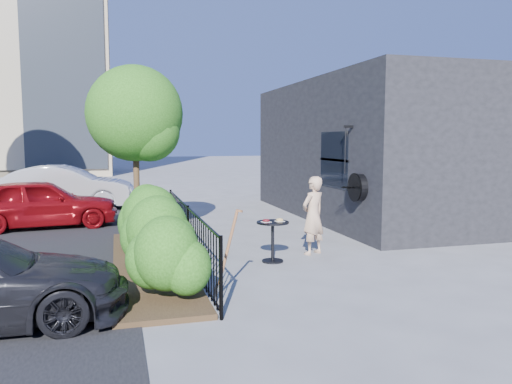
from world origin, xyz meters
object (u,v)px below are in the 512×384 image
object	(u,v)px
patio_tree	(138,119)
car_silver	(65,188)
shovel	(225,258)
woman	(313,215)
cafe_table	(273,234)
car_red	(41,203)

from	to	relation	value
patio_tree	car_silver	distance (m)	6.29
shovel	woman	bearing A→B (deg)	44.61
cafe_table	woman	distance (m)	1.09
woman	car_red	size ratio (longest dim) A/B	0.41
woman	shovel	xyz separation A→B (m)	(-2.29, -2.26, -0.21)
woman	shovel	world-z (taller)	woman
cafe_table	car_silver	distance (m)	9.66
shovel	car_red	distance (m)	7.77
car_silver	patio_tree	bearing A→B (deg)	-154.09
shovel	cafe_table	bearing A→B (deg)	54.71
woman	car_silver	distance (m)	9.81
patio_tree	car_red	xyz separation A→B (m)	(-2.43, 2.11, -2.11)
patio_tree	car_silver	bearing A→B (deg)	111.31
cafe_table	car_red	size ratio (longest dim) A/B	0.21
patio_tree	woman	distance (m)	4.63
patio_tree	car_silver	size ratio (longest dim) A/B	0.89
patio_tree	car_red	distance (m)	3.85
patio_tree	woman	size ratio (longest dim) A/B	2.50
patio_tree	shovel	bearing A→B (deg)	-78.60
patio_tree	car_silver	world-z (taller)	patio_tree
patio_tree	car_red	world-z (taller)	patio_tree
car_red	car_silver	bearing A→B (deg)	-11.18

